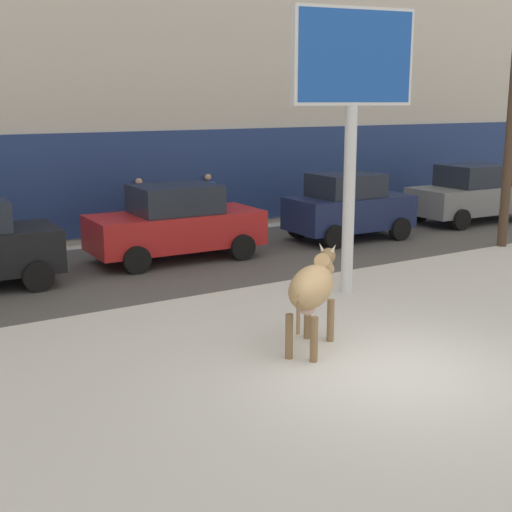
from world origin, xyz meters
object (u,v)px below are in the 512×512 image
(billboard, at_px, (353,75))
(pedestrian_by_cars, at_px, (208,203))
(cow_tan, at_px, (313,287))
(car_navy_hatchback, at_px, (348,207))
(bare_tree_left_lot, at_px, (511,145))
(car_grey_sedan, at_px, (472,194))
(pedestrian_near_billboard, at_px, (140,209))
(car_red_sedan, at_px, (176,223))

(billboard, bearing_deg, pedestrian_by_cars, 83.96)
(cow_tan, height_order, billboard, billboard)
(car_navy_hatchback, relative_size, bare_tree_left_lot, 0.69)
(cow_tan, xyz_separation_m, car_grey_sedan, (11.34, 6.64, -0.09))
(cow_tan, distance_m, bare_tree_left_lot, 9.95)
(pedestrian_by_cars, bearing_deg, pedestrian_near_billboard, 180.00)
(cow_tan, relative_size, car_grey_sedan, 0.41)
(bare_tree_left_lot, bearing_deg, car_grey_sedan, 53.87)
(cow_tan, relative_size, billboard, 0.32)
(car_red_sedan, height_order, pedestrian_near_billboard, car_red_sedan)
(car_red_sedan, xyz_separation_m, car_navy_hatchback, (5.20, -0.29, 0.02))
(cow_tan, bearing_deg, car_red_sedan, 82.05)
(billboard, distance_m, car_grey_sedan, 10.35)
(billboard, height_order, car_navy_hatchback, billboard)
(billboard, bearing_deg, car_grey_sedan, 26.53)
(car_navy_hatchback, height_order, pedestrian_by_cars, car_navy_hatchback)
(bare_tree_left_lot, bearing_deg, car_navy_hatchback, 135.15)
(cow_tan, bearing_deg, bare_tree_left_lot, 21.50)
(pedestrian_by_cars, bearing_deg, cow_tan, -109.31)
(cow_tan, relative_size, car_red_sedan, 0.41)
(pedestrian_by_cars, bearing_deg, bare_tree_left_lot, -46.34)
(pedestrian_by_cars, bearing_deg, car_grey_sedan, -20.49)
(car_navy_hatchback, relative_size, car_grey_sedan, 0.84)
(car_grey_sedan, distance_m, pedestrian_near_billboard, 10.57)
(billboard, xyz_separation_m, bare_tree_left_lot, (6.53, 1.32, -1.61))
(billboard, distance_m, pedestrian_by_cars, 8.15)
(car_grey_sedan, height_order, bare_tree_left_lot, bare_tree_left_lot)
(cow_tan, bearing_deg, billboard, 41.19)
(car_red_sedan, xyz_separation_m, pedestrian_near_billboard, (0.24, 2.79, -0.03))
(cow_tan, height_order, car_navy_hatchback, car_navy_hatchback)
(cow_tan, distance_m, pedestrian_by_cars, 10.19)
(cow_tan, distance_m, billboard, 4.79)
(pedestrian_by_cars, height_order, bare_tree_left_lot, bare_tree_left_lot)
(billboard, bearing_deg, car_navy_hatchback, 50.15)
(pedestrian_near_billboard, height_order, bare_tree_left_lot, bare_tree_left_lot)
(car_navy_hatchback, bearing_deg, bare_tree_left_lot, -44.85)
(pedestrian_near_billboard, bearing_deg, car_red_sedan, -95.01)
(billboard, height_order, pedestrian_near_billboard, billboard)
(pedestrian_near_billboard, bearing_deg, cow_tan, -97.10)
(car_grey_sedan, height_order, pedestrian_near_billboard, car_grey_sedan)
(car_grey_sedan, bearing_deg, pedestrian_near_billboard, 163.63)
(cow_tan, height_order, car_grey_sedan, car_grey_sedan)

